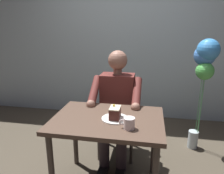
{
  "coord_description": "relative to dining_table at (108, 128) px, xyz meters",
  "views": [
    {
      "loc": [
        -0.34,
        1.64,
        1.46
      ],
      "look_at": [
        -0.02,
        -0.1,
        0.95
      ],
      "focal_mm": 33.91,
      "sensor_mm": 36.0,
      "label": 1
    }
  ],
  "objects": [
    {
      "name": "dining_table",
      "position": [
        0.0,
        0.0,
        0.0
      ],
      "size": [
        0.95,
        0.69,
        0.7
      ],
      "color": "#4D392D",
      "rests_on": "ground"
    },
    {
      "name": "dessert_plate",
      "position": [
        -0.07,
        0.01,
        0.1
      ],
      "size": [
        0.23,
        0.23,
        0.01
      ],
      "primitive_type": "cylinder",
      "color": "white",
      "rests_on": "dining_table"
    },
    {
      "name": "seated_person",
      "position": [
        0.0,
        -0.47,
        0.03
      ],
      "size": [
        0.53,
        0.58,
        1.22
      ],
      "color": "maroon",
      "rests_on": "ground"
    },
    {
      "name": "coffee_cup",
      "position": [
        -0.2,
        0.16,
        0.14
      ],
      "size": [
        0.12,
        0.09,
        0.09
      ],
      "color": "white",
      "rests_on": "dining_table"
    },
    {
      "name": "chair",
      "position": [
        0.0,
        -0.64,
        -0.11
      ],
      "size": [
        0.42,
        0.42,
        0.91
      ],
      "color": "#474138",
      "rests_on": "ground"
    },
    {
      "name": "dessert_spoon",
      "position": [
        -0.21,
        0.05,
        0.1
      ],
      "size": [
        0.04,
        0.14,
        0.01
      ],
      "color": "silver",
      "rests_on": "dining_table"
    },
    {
      "name": "cafe_rear_panel",
      "position": [
        0.0,
        -1.77,
        0.89
      ],
      "size": [
        6.4,
        0.12,
        3.0
      ],
      "primitive_type": "cube",
      "color": "#9DAFB5",
      "rests_on": "ground"
    },
    {
      "name": "balloon_display",
      "position": [
        -0.94,
        -0.85,
        0.45
      ],
      "size": [
        0.26,
        0.28,
        1.34
      ],
      "color": "#B2C1C6",
      "rests_on": "ground"
    },
    {
      "name": "cake_slice",
      "position": [
        -0.07,
        0.01,
        0.16
      ],
      "size": [
        0.09,
        0.13,
        0.12
      ],
      "color": "#4A211B",
      "rests_on": "dessert_plate"
    }
  ]
}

